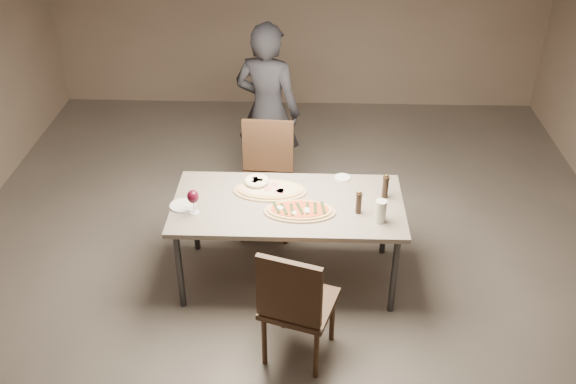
{
  "coord_description": "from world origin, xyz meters",
  "views": [
    {
      "loc": [
        0.14,
        -4.16,
        3.51
      ],
      "look_at": [
        0.0,
        0.0,
        0.85
      ],
      "focal_mm": 40.0,
      "sensor_mm": 36.0,
      "label": 1
    }
  ],
  "objects_px": {
    "carafe": "(381,211)",
    "chair_near": "(295,302)",
    "ham_pizza": "(270,190)",
    "bread_basket": "(257,182)",
    "dining_table": "(288,209)",
    "chair_far": "(267,172)",
    "pepper_mill_left": "(385,187)",
    "zucchini_pizza": "(300,211)",
    "diner": "(268,112)"
  },
  "relations": [
    {
      "from": "bread_basket",
      "to": "chair_near",
      "type": "bearing_deg",
      "value": -73.44
    },
    {
      "from": "dining_table",
      "to": "chair_far",
      "type": "distance_m",
      "value": 0.81
    },
    {
      "from": "chair_near",
      "to": "zucchini_pizza",
      "type": "bearing_deg",
      "value": 106.95
    },
    {
      "from": "dining_table",
      "to": "chair_near",
      "type": "height_order",
      "value": "chair_near"
    },
    {
      "from": "carafe",
      "to": "chair_far",
      "type": "bearing_deg",
      "value": 132.37
    },
    {
      "from": "carafe",
      "to": "chair_near",
      "type": "bearing_deg",
      "value": -131.75
    },
    {
      "from": "diner",
      "to": "pepper_mill_left",
      "type": "bearing_deg",
      "value": 146.04
    },
    {
      "from": "ham_pizza",
      "to": "chair_near",
      "type": "xyz_separation_m",
      "value": [
        0.23,
        -1.07,
        -0.21
      ]
    },
    {
      "from": "bread_basket",
      "to": "chair_far",
      "type": "distance_m",
      "value": 0.59
    },
    {
      "from": "carafe",
      "to": "chair_near",
      "type": "xyz_separation_m",
      "value": [
        -0.61,
        -0.69,
        -0.29
      ]
    },
    {
      "from": "dining_table",
      "to": "ham_pizza",
      "type": "distance_m",
      "value": 0.23
    },
    {
      "from": "ham_pizza",
      "to": "carafe",
      "type": "height_order",
      "value": "carafe"
    },
    {
      "from": "zucchini_pizza",
      "to": "chair_far",
      "type": "distance_m",
      "value": 0.97
    },
    {
      "from": "chair_far",
      "to": "diner",
      "type": "relative_size",
      "value": 0.58
    },
    {
      "from": "ham_pizza",
      "to": "bread_basket",
      "type": "xyz_separation_m",
      "value": [
        -0.11,
        0.07,
        0.03
      ]
    },
    {
      "from": "carafe",
      "to": "chair_far",
      "type": "height_order",
      "value": "chair_far"
    },
    {
      "from": "pepper_mill_left",
      "to": "chair_near",
      "type": "height_order",
      "value": "chair_near"
    },
    {
      "from": "ham_pizza",
      "to": "zucchini_pizza",
      "type": "bearing_deg",
      "value": -48.02
    },
    {
      "from": "pepper_mill_left",
      "to": "zucchini_pizza",
      "type": "bearing_deg",
      "value": -160.4
    },
    {
      "from": "bread_basket",
      "to": "pepper_mill_left",
      "type": "relative_size",
      "value": 0.96
    },
    {
      "from": "chair_near",
      "to": "chair_far",
      "type": "height_order",
      "value": "chair_far"
    },
    {
      "from": "dining_table",
      "to": "zucchini_pizza",
      "type": "xyz_separation_m",
      "value": [
        0.09,
        -0.13,
        0.07
      ]
    },
    {
      "from": "carafe",
      "to": "chair_near",
      "type": "height_order",
      "value": "chair_near"
    },
    {
      "from": "carafe",
      "to": "dining_table",
      "type": "bearing_deg",
      "value": 162.09
    },
    {
      "from": "pepper_mill_left",
      "to": "carafe",
      "type": "xyz_separation_m",
      "value": [
        -0.07,
        -0.33,
        -0.01
      ]
    },
    {
      "from": "chair_far",
      "to": "diner",
      "type": "bearing_deg",
      "value": -84.7
    },
    {
      "from": "pepper_mill_left",
      "to": "carafe",
      "type": "height_order",
      "value": "pepper_mill_left"
    },
    {
      "from": "ham_pizza",
      "to": "carafe",
      "type": "relative_size",
      "value": 3.3
    },
    {
      "from": "dining_table",
      "to": "chair_far",
      "type": "bearing_deg",
      "value": 105.69
    },
    {
      "from": "bread_basket",
      "to": "pepper_mill_left",
      "type": "bearing_deg",
      "value": -6.77
    },
    {
      "from": "chair_near",
      "to": "diner",
      "type": "bearing_deg",
      "value": 115.89
    },
    {
      "from": "carafe",
      "to": "chair_far",
      "type": "distance_m",
      "value": 1.38
    },
    {
      "from": "carafe",
      "to": "chair_near",
      "type": "distance_m",
      "value": 0.97
    },
    {
      "from": "ham_pizza",
      "to": "chair_far",
      "type": "bearing_deg",
      "value": 98.44
    },
    {
      "from": "zucchini_pizza",
      "to": "pepper_mill_left",
      "type": "relative_size",
      "value": 2.65
    },
    {
      "from": "dining_table",
      "to": "pepper_mill_left",
      "type": "height_order",
      "value": "pepper_mill_left"
    },
    {
      "from": "diner",
      "to": "chair_near",
      "type": "bearing_deg",
      "value": 115.82
    },
    {
      "from": "bread_basket",
      "to": "chair_near",
      "type": "xyz_separation_m",
      "value": [
        0.34,
        -1.14,
        -0.24
      ]
    },
    {
      "from": "dining_table",
      "to": "carafe",
      "type": "bearing_deg",
      "value": -17.91
    },
    {
      "from": "ham_pizza",
      "to": "chair_far",
      "type": "xyz_separation_m",
      "value": [
        -0.07,
        0.62,
        -0.2
      ]
    },
    {
      "from": "ham_pizza",
      "to": "pepper_mill_left",
      "type": "xyz_separation_m",
      "value": [
        0.91,
        -0.05,
        0.08
      ]
    },
    {
      "from": "dining_table",
      "to": "zucchini_pizza",
      "type": "height_order",
      "value": "zucchini_pizza"
    },
    {
      "from": "zucchini_pizza",
      "to": "carafe",
      "type": "distance_m",
      "value": 0.61
    },
    {
      "from": "bread_basket",
      "to": "carafe",
      "type": "xyz_separation_m",
      "value": [
        0.95,
        -0.45,
        0.05
      ]
    },
    {
      "from": "bread_basket",
      "to": "pepper_mill_left",
      "type": "xyz_separation_m",
      "value": [
        1.02,
        -0.12,
        0.06
      ]
    },
    {
      "from": "ham_pizza",
      "to": "diner",
      "type": "height_order",
      "value": "diner"
    },
    {
      "from": "dining_table",
      "to": "ham_pizza",
      "type": "relative_size",
      "value": 3.05
    },
    {
      "from": "zucchini_pizza",
      "to": "bread_basket",
      "type": "relative_size",
      "value": 2.77
    },
    {
      "from": "dining_table",
      "to": "zucchini_pizza",
      "type": "bearing_deg",
      "value": -54.4
    },
    {
      "from": "dining_table",
      "to": "chair_near",
      "type": "relative_size",
      "value": 1.82
    }
  ]
}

